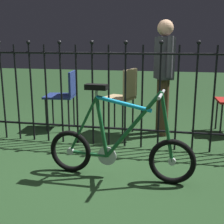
% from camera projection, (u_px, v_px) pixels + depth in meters
% --- Properties ---
extents(ground_plane, '(20.00, 20.00, 0.00)m').
position_uv_depth(ground_plane, '(94.00, 170.00, 2.96)').
color(ground_plane, '#203C1E').
extents(iron_fence, '(4.46, 0.07, 1.33)m').
position_uv_depth(iron_fence, '(106.00, 92.00, 3.54)').
color(iron_fence, black).
rests_on(iron_fence, ground).
extents(bicycle, '(1.39, 0.40, 0.87)m').
position_uv_depth(bicycle, '(119.00, 148.00, 2.76)').
color(bicycle, black).
rests_on(bicycle, ground).
extents(chair_tan, '(0.47, 0.47, 0.89)m').
position_uv_depth(chair_tan, '(123.00, 94.00, 4.01)').
color(chair_tan, black).
rests_on(chair_tan, ground).
extents(chair_navy, '(0.45, 0.45, 0.83)m').
position_uv_depth(chair_navy, '(65.00, 93.00, 4.27)').
color(chair_navy, black).
rests_on(chair_navy, ground).
extents(person_visitor, '(0.28, 0.45, 1.51)m').
position_uv_depth(person_visitor, '(164.00, 69.00, 3.92)').
color(person_visitor, '#4C3823').
rests_on(person_visitor, ground).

